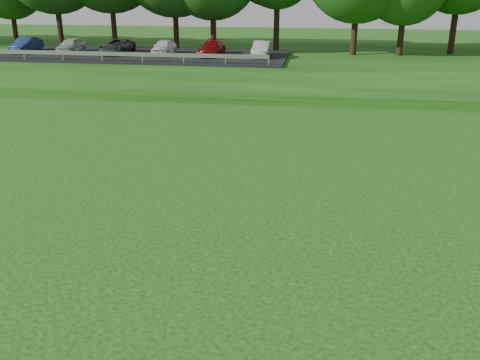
# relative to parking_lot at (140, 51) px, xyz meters

# --- Properties ---
(berm) EXTENTS (130.00, 30.00, 0.60)m
(berm) POSITION_rel_parking_lot_xyz_m (23.93, 1.18, -0.76)
(berm) COLOR #0E3B0B
(berm) RESTS_ON ground
(parking_lot) EXTENTS (24.00, 9.00, 1.38)m
(parking_lot) POSITION_rel_parking_lot_xyz_m (0.00, 0.00, 0.00)
(parking_lot) COLOR black
(parking_lot) RESTS_ON berm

